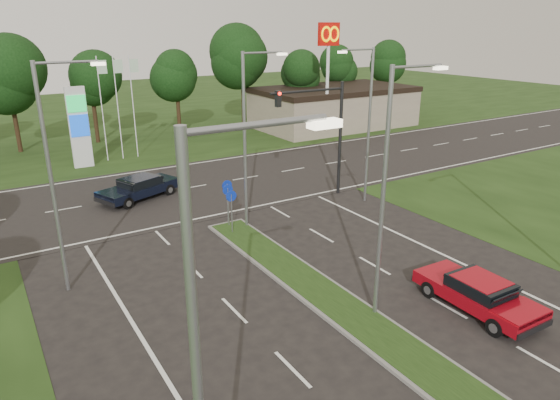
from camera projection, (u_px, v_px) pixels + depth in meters
verge_far at (80, 119)px, 57.37m from camera, size 160.00×50.00×0.02m
cross_road at (178, 190)px, 32.52m from camera, size 160.00×12.00×0.02m
median_kerb at (397, 348)px, 16.48m from camera, size 2.00×26.00×0.12m
commercial_building at (334, 107)px, 52.44m from camera, size 16.00×9.00×4.00m
streetlight_median_near at (388, 183)px, 16.92m from camera, size 2.53×0.22×9.00m
streetlight_median_far at (248, 133)px, 24.93m from camera, size 2.53×0.22×9.00m
streetlight_left_near at (210, 383)px, 7.48m from camera, size 2.53×0.22×9.00m
streetlight_left_far at (55, 168)px, 18.69m from camera, size 2.53×0.22×9.00m
streetlight_right_far at (367, 118)px, 28.81m from camera, size 2.53×0.22×9.00m
traffic_signal at (324, 123)px, 29.75m from camera, size 5.10×0.42×7.00m
median_signs at (229, 197)px, 25.87m from camera, size 1.16×1.76×2.38m
gas_pylon at (82, 125)px, 36.83m from camera, size 5.80×1.26×8.00m
mcdonalds_sign at (328, 50)px, 45.23m from camera, size 2.20×0.47×10.40m
treeline_far at (107, 66)px, 43.08m from camera, size 6.00×6.00×9.90m
red_sedan at (478, 293)px, 18.65m from camera, size 2.08×4.77×1.30m
navy_sedan at (139, 187)px, 30.66m from camera, size 5.35×3.69×1.36m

